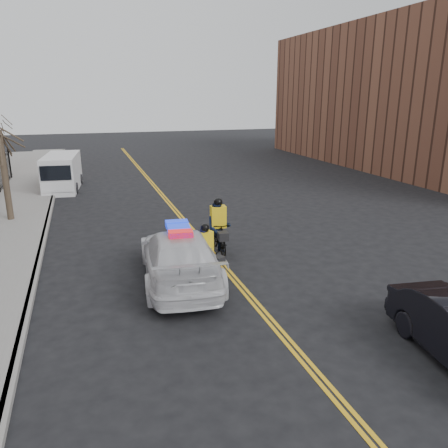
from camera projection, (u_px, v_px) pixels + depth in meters
ground at (242, 288)px, 13.16m from camera, size 120.00×120.00×0.00m
center_line_left at (181, 219)px, 20.43m from camera, size 0.10×60.00×0.01m
center_line_right at (185, 219)px, 20.48m from camera, size 0.10×60.00×0.01m
sidewalk at (7, 233)px, 18.21m from camera, size 3.00×60.00×0.15m
curb at (46, 230)px, 18.66m from camera, size 0.20×60.00×0.15m
building_across at (425, 96)px, 34.53m from camera, size 12.00×30.00×11.00m
street_tree at (0, 144)px, 19.03m from camera, size 3.20×3.20×4.80m
police_cruiser at (179, 256)px, 13.51m from camera, size 2.85×5.80×1.78m
cargo_van at (62, 173)px, 26.68m from camera, size 2.30×5.18×2.11m
cyclist_near at (206, 258)px, 13.88m from camera, size 1.31×1.89×1.76m
cyclist_far at (218, 231)px, 15.95m from camera, size 0.97×2.08×2.07m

